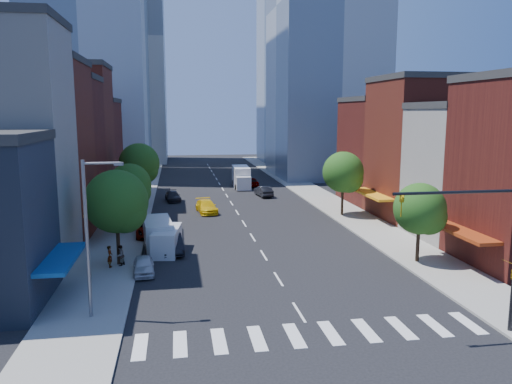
# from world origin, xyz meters

# --- Properties ---
(ground) EXTENTS (220.00, 220.00, 0.00)m
(ground) POSITION_xyz_m (0.00, 0.00, 0.00)
(ground) COLOR black
(ground) RESTS_ON ground
(sidewalk_left) EXTENTS (5.00, 120.00, 0.15)m
(sidewalk_left) POSITION_xyz_m (-12.50, 40.00, 0.07)
(sidewalk_left) COLOR gray
(sidewalk_left) RESTS_ON ground
(sidewalk_right) EXTENTS (5.00, 120.00, 0.15)m
(sidewalk_right) POSITION_xyz_m (12.50, 40.00, 0.07)
(sidewalk_right) COLOR gray
(sidewalk_right) RESTS_ON ground
(crosswalk) EXTENTS (19.00, 3.00, 0.01)m
(crosswalk) POSITION_xyz_m (0.00, -3.00, 0.01)
(crosswalk) COLOR silver
(crosswalk) RESTS_ON ground
(bldg_left_2) EXTENTS (12.00, 9.00, 16.00)m
(bldg_left_2) POSITION_xyz_m (-21.00, 20.50, 8.00)
(bldg_left_2) COLOR maroon
(bldg_left_2) RESTS_ON ground
(bldg_left_3) EXTENTS (12.00, 8.00, 15.00)m
(bldg_left_3) POSITION_xyz_m (-21.00, 29.00, 7.50)
(bldg_left_3) COLOR #4B1612
(bldg_left_3) RESTS_ON ground
(bldg_left_4) EXTENTS (12.00, 9.00, 17.00)m
(bldg_left_4) POSITION_xyz_m (-21.00, 37.50, 8.50)
(bldg_left_4) COLOR maroon
(bldg_left_4) RESTS_ON ground
(bldg_left_5) EXTENTS (12.00, 10.00, 13.00)m
(bldg_left_5) POSITION_xyz_m (-21.00, 47.00, 6.50)
(bldg_left_5) COLOR #4B1612
(bldg_left_5) RESTS_ON ground
(bldg_right_1) EXTENTS (12.00, 8.00, 12.00)m
(bldg_right_1) POSITION_xyz_m (21.00, 15.00, 6.00)
(bldg_right_1) COLOR beige
(bldg_right_1) RESTS_ON ground
(bldg_right_2) EXTENTS (12.00, 10.00, 15.00)m
(bldg_right_2) POSITION_xyz_m (21.00, 24.00, 7.50)
(bldg_right_2) COLOR maroon
(bldg_right_2) RESTS_ON ground
(bldg_right_3) EXTENTS (12.00, 10.00, 13.00)m
(bldg_right_3) POSITION_xyz_m (21.00, 34.00, 6.50)
(bldg_right_3) COLOR #4B1612
(bldg_right_3) RESTS_ON ground
(tower_ne) EXTENTS (18.00, 20.00, 60.00)m
(tower_ne) POSITION_xyz_m (20.00, 62.00, 30.00)
(tower_ne) COLOR #9EA5AD
(tower_ne) RESTS_ON ground
(tower_far_w) EXTENTS (18.00, 18.00, 56.00)m
(tower_far_w) POSITION_xyz_m (-18.00, 95.00, 28.00)
(tower_far_w) COLOR #9EA5AD
(tower_far_w) RESTS_ON ground
(traffic_signal) EXTENTS (7.24, 2.24, 8.00)m
(traffic_signal) POSITION_xyz_m (9.94, -4.50, 4.16)
(traffic_signal) COLOR black
(traffic_signal) RESTS_ON sidewalk_right
(streetlight) EXTENTS (2.25, 0.25, 9.00)m
(streetlight) POSITION_xyz_m (-11.81, 1.00, 5.28)
(streetlight) COLOR slate
(streetlight) RESTS_ON sidewalk_left
(tree_left_near) EXTENTS (4.80, 4.80, 7.30)m
(tree_left_near) POSITION_xyz_m (-11.35, 10.92, 4.87)
(tree_left_near) COLOR black
(tree_left_near) RESTS_ON sidewalk_left
(tree_left_mid) EXTENTS (4.20, 4.20, 6.65)m
(tree_left_mid) POSITION_xyz_m (-11.35, 21.92, 4.53)
(tree_left_mid) COLOR black
(tree_left_mid) RESTS_ON sidewalk_left
(tree_left_far) EXTENTS (5.00, 5.00, 7.75)m
(tree_left_far) POSITION_xyz_m (-11.35, 35.92, 5.20)
(tree_left_far) COLOR black
(tree_left_far) RESTS_ON sidewalk_left
(tree_right_near) EXTENTS (4.00, 4.00, 6.20)m
(tree_right_near) POSITION_xyz_m (11.65, 7.92, 4.19)
(tree_right_near) COLOR black
(tree_right_near) RESTS_ON sidewalk_right
(tree_right_far) EXTENTS (4.60, 4.60, 7.20)m
(tree_right_far) POSITION_xyz_m (11.65, 25.92, 4.86)
(tree_right_far) COLOR black
(tree_right_far) RESTS_ON sidewalk_right
(parked_car_front) EXTENTS (1.76, 3.82, 1.27)m
(parked_car_front) POSITION_xyz_m (-9.50, 8.71, 0.63)
(parked_car_front) COLOR silver
(parked_car_front) RESTS_ON ground
(parked_car_second) EXTENTS (2.14, 4.85, 1.55)m
(parked_car_second) POSITION_xyz_m (-7.50, 14.04, 0.77)
(parked_car_second) COLOR black
(parked_car_second) RESTS_ON ground
(parked_car_third) EXTENTS (2.95, 5.93, 1.61)m
(parked_car_third) POSITION_xyz_m (-9.50, 20.11, 0.81)
(parked_car_third) COLOR #999999
(parked_car_third) RESTS_ON ground
(parked_car_rear) EXTENTS (2.33, 4.61, 1.28)m
(parked_car_rear) POSITION_xyz_m (-7.50, 38.85, 0.64)
(parked_car_rear) COLOR black
(parked_car_rear) RESTS_ON ground
(cargo_van_near) EXTENTS (2.62, 5.16, 2.10)m
(cargo_van_near) POSITION_xyz_m (-7.91, 13.99, 1.04)
(cargo_van_near) COLOR silver
(cargo_van_near) RESTS_ON ground
(cargo_van_far) EXTENTS (2.91, 5.94, 2.44)m
(cargo_van_far) POSITION_xyz_m (-8.69, 15.89, 1.21)
(cargo_van_far) COLOR silver
(cargo_van_far) RESTS_ON ground
(taxi) EXTENTS (2.65, 5.27, 1.47)m
(taxi) POSITION_xyz_m (-3.57, 30.38, 0.73)
(taxi) COLOR yellow
(taxi) RESTS_ON ground
(traffic_car_oncoming) EXTENTS (2.14, 4.63, 1.47)m
(traffic_car_oncoming) POSITION_xyz_m (5.03, 40.56, 0.74)
(traffic_car_oncoming) COLOR black
(traffic_car_oncoming) RESTS_ON ground
(traffic_car_far) EXTENTS (2.32, 4.55, 1.48)m
(traffic_car_far) POSITION_xyz_m (4.61, 49.95, 0.74)
(traffic_car_far) COLOR #999999
(traffic_car_far) RESTS_ON ground
(box_truck) EXTENTS (2.69, 8.02, 3.20)m
(box_truck) POSITION_xyz_m (3.09, 49.54, 1.51)
(box_truck) COLOR silver
(box_truck) RESTS_ON ground
(pedestrian_near) EXTENTS (0.42, 0.62, 1.65)m
(pedestrian_near) POSITION_xyz_m (-12.06, 10.26, 0.98)
(pedestrian_near) COLOR #999999
(pedestrian_near) RESTS_ON sidewalk_left
(pedestrian_far) EXTENTS (0.88, 0.95, 1.57)m
(pedestrian_far) POSITION_xyz_m (-11.35, 10.57, 0.94)
(pedestrian_far) COLOR #999999
(pedestrian_far) RESTS_ON sidewalk_left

